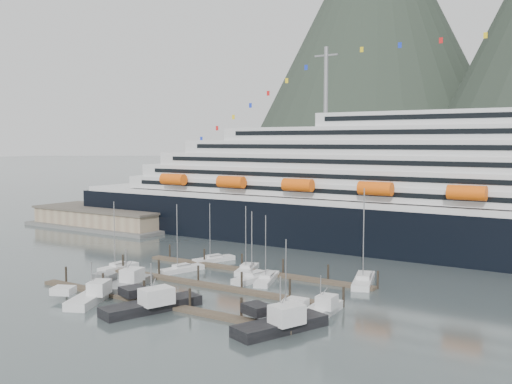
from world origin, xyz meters
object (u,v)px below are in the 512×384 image
sailboat_b (181,270)px  sailboat_h (287,310)px  trawler_b (126,283)px  trawler_e (320,309)px  warehouse (106,219)px  trawler_c (151,304)px  trawler_d (280,324)px  sailboat_f (247,270)px  trawler_a (91,296)px  sailboat_a (118,268)px  sailboat_d (267,279)px  cruise_ship (501,200)px  sailboat_g (363,281)px  sailboat_c (255,278)px  sailboat_e (214,260)px

sailboat_b → sailboat_h: (29.65, -11.97, -0.01)m
trawler_b → trawler_e: bearing=-95.9°
warehouse → trawler_c: size_ratio=3.02×
sailboat_h → trawler_d: 8.44m
warehouse → trawler_e: 99.74m
trawler_b → sailboat_h: bearing=-97.7°
sailboat_f → trawler_a: (-8.13, -29.74, 0.45)m
warehouse → sailboat_a: size_ratio=3.45×
sailboat_a → trawler_e: size_ratio=1.39×
sailboat_a → trawler_e: sailboat_a is taller
sailboat_a → trawler_b: (11.61, -9.44, 0.50)m
warehouse → trawler_a: (57.91, -55.94, -1.38)m
trawler_e → sailboat_d: bearing=49.0°
trawler_a → trawler_b: trawler_b is taller
cruise_ship → sailboat_f: bearing=-132.6°
sailboat_b → sailboat_f: sailboat_b is taller
sailboat_d → sailboat_g: bearing=-82.1°
cruise_ship → sailboat_c: size_ratio=16.64×
sailboat_d → sailboat_g: size_ratio=0.71×
sailboat_d → sailboat_a: bearing=84.7°
sailboat_f → sailboat_h: size_ratio=1.17×
sailboat_e → sailboat_g: 32.56m
trawler_c → trawler_e: (21.01, 11.38, -0.13)m
cruise_ship → trawler_a: 82.56m
sailboat_d → trawler_a: (-15.29, -25.32, 0.47)m
trawler_b → trawler_e: trawler_b is taller
sailboat_d → sailboat_e: size_ratio=0.99×
sailboat_a → sailboat_f: bearing=-59.3°
cruise_ship → trawler_b: cruise_ship is taller
sailboat_b → trawler_e: sailboat_b is taller
sailboat_f → trawler_d: bearing=-158.3°
sailboat_c → sailboat_f: (-5.13, 4.91, -0.00)m
sailboat_g → trawler_c: sailboat_g is taller
sailboat_g → trawler_d: sailboat_g is taller
sailboat_e → trawler_a: bearing=-154.8°
trawler_e → trawler_a: bearing=107.7°
trawler_d → trawler_a: bearing=116.5°
trawler_c → sailboat_a: bearing=73.3°
warehouse → trawler_c: trawler_c is taller
cruise_ship → sailboat_a: size_ratio=15.73×
sailboat_e → sailboat_a: bearing=168.3°
sailboat_b → cruise_ship: bearing=-30.8°
sailboat_a → sailboat_f: 24.17m
sailboat_e → sailboat_h: bearing=-106.3°
sailboat_b → sailboat_h: bearing=-97.4°
trawler_a → trawler_e: (31.98, 12.75, -0.05)m
sailboat_g → trawler_e: size_ratio=1.76×
sailboat_a → trawler_e: bearing=-95.3°
sailboat_d → sailboat_f: bearing=38.1°
trawler_a → sailboat_d: bearing=-55.4°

